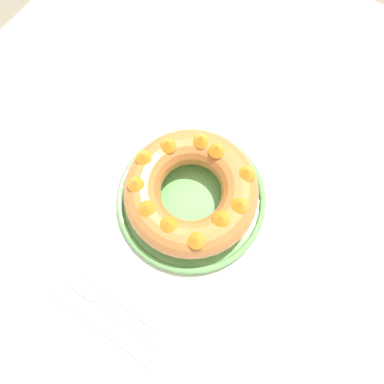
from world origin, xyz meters
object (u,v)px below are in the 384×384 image
bundt_cake (192,192)px  cake_knife (124,301)px  serving_dish (192,199)px  serving_knife (109,331)px  fork (107,305)px

bundt_cake → cake_knife: 0.23m
serving_dish → serving_knife: 0.27m
serving_dish → fork: (-0.24, 0.01, -0.01)m
bundt_cake → cake_knife: bearing=-178.3°
serving_dish → fork: size_ratio=1.51×
fork → serving_knife: size_ratio=0.88×
serving_knife → cake_knife: same height
cake_knife → fork: bearing=140.1°
bundt_cake → serving_knife: 0.28m
serving_dish → fork: bearing=176.8°
serving_dish → cake_knife: size_ratio=1.73×
bundt_cake → serving_knife: bearing=-176.7°
bundt_cake → fork: (-0.24, 0.01, -0.05)m
serving_dish → serving_knife: serving_dish is taller
serving_dish → serving_knife: size_ratio=1.33×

